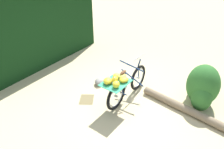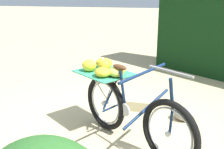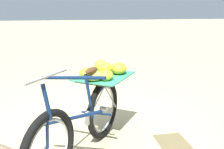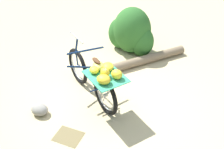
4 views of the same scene
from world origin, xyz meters
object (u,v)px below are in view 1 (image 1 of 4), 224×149
bicycle (125,84)px  shrub_cluster (202,87)px  fallen_log (184,108)px  path_stone (99,82)px

bicycle → shrub_cluster: 1.95m
bicycle → fallen_log: (0.38, 1.46, -0.43)m
bicycle → fallen_log: size_ratio=0.72×
fallen_log → shrub_cluster: size_ratio=1.99×
shrub_cluster → path_stone: 2.79m
fallen_log → shrub_cluster: bearing=128.8°
shrub_cluster → path_stone: size_ratio=3.74×
fallen_log → path_stone: (-1.12, -2.18, -0.00)m
path_stone → fallen_log: bearing=62.9°
shrub_cluster → fallen_log: bearing=-51.2°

